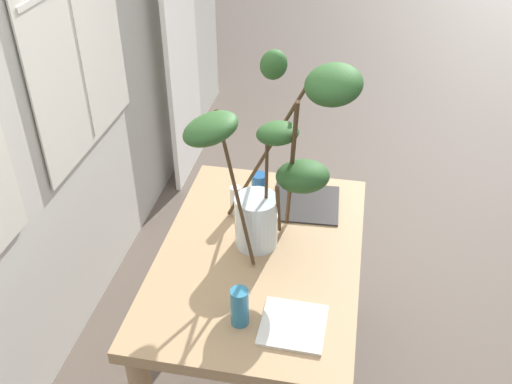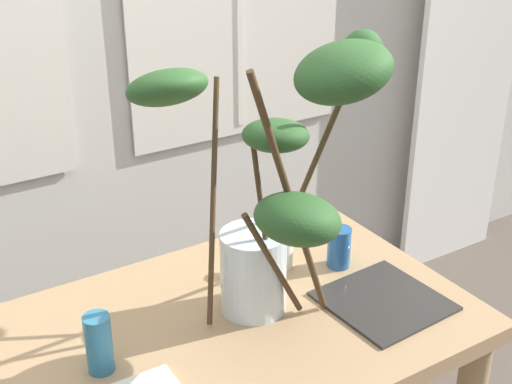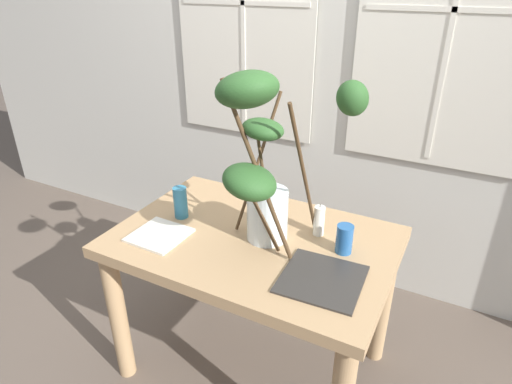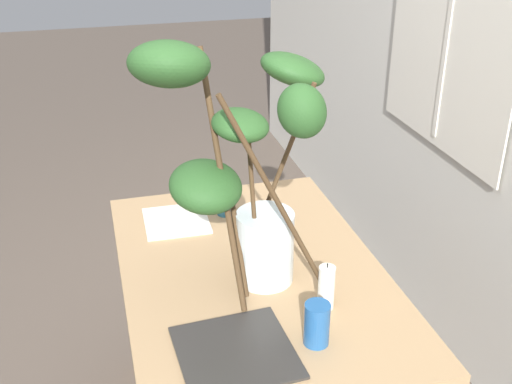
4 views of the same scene
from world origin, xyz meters
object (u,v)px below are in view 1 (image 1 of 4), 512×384
(drinking_glass_blue_left, at_px, (239,307))
(pillar_candle, at_px, (236,200))
(plate_square_right, at_px, (306,203))
(plate_square_left, at_px, (293,325))
(vase_with_branches, at_px, (276,163))
(dining_table, at_px, (260,276))
(drinking_glass_blue_right, at_px, (259,186))

(drinking_glass_blue_left, height_order, pillar_candle, drinking_glass_blue_left)
(drinking_glass_blue_left, bearing_deg, plate_square_right, -10.91)
(plate_square_left, xyz_separation_m, pillar_candle, (0.57, 0.32, 0.06))
(vase_with_branches, relative_size, drinking_glass_blue_left, 5.29)
(dining_table, height_order, plate_square_left, plate_square_left)
(vase_with_branches, distance_m, drinking_glass_blue_right, 0.45)
(drinking_glass_blue_right, distance_m, pillar_candle, 0.15)
(dining_table, xyz_separation_m, plate_square_left, (-0.34, -0.17, 0.13))
(vase_with_branches, xyz_separation_m, drinking_glass_blue_right, (0.30, 0.12, -0.31))
(drinking_glass_blue_right, height_order, plate_square_left, drinking_glass_blue_right)
(plate_square_right, bearing_deg, drinking_glass_blue_left, 169.09)
(vase_with_branches, relative_size, plate_square_left, 3.55)
(pillar_candle, bearing_deg, plate_square_right, -67.15)
(drinking_glass_blue_right, relative_size, pillar_candle, 0.82)
(plate_square_left, xyz_separation_m, plate_square_right, (0.69, 0.04, -0.00))
(dining_table, xyz_separation_m, vase_with_branches, (0.06, -0.05, 0.49))
(drinking_glass_blue_left, distance_m, drinking_glass_blue_right, 0.72)
(plate_square_left, relative_size, pillar_candle, 1.51)
(plate_square_right, bearing_deg, dining_table, 158.64)
(vase_with_branches, bearing_deg, drinking_glass_blue_right, 21.26)
(dining_table, bearing_deg, drinking_glass_blue_right, 10.97)
(dining_table, distance_m, plate_square_right, 0.39)
(plate_square_left, relative_size, plate_square_right, 0.76)
(drinking_glass_blue_right, bearing_deg, pillar_candle, 150.33)
(dining_table, height_order, plate_square_right, plate_square_right)
(drinking_glass_blue_right, relative_size, plate_square_left, 0.55)
(vase_with_branches, relative_size, drinking_glass_blue_right, 6.50)
(plate_square_right, bearing_deg, vase_with_branches, 162.58)
(drinking_glass_blue_left, distance_m, plate_square_left, 0.19)
(vase_with_branches, bearing_deg, plate_square_right, -17.42)
(drinking_glass_blue_left, xyz_separation_m, pillar_candle, (0.59, 0.14, -0.01))
(vase_with_branches, bearing_deg, dining_table, 143.18)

